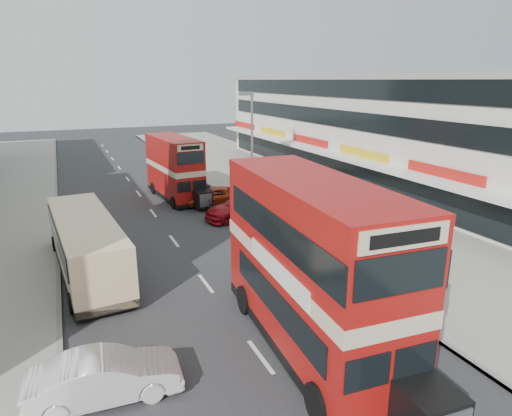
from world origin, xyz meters
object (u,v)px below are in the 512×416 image
bus_main (312,266)px  pedestrian_near (302,208)px  car_right_b (213,196)px  car_right_a (243,207)px  bus_second (175,168)px  car_left_front (105,377)px  cyclist (209,202)px  coach (86,243)px  street_lamp (251,142)px

bus_main → pedestrian_near: 14.10m
car_right_b → car_right_a: bearing=16.3°
bus_second → pedestrian_near: bus_second is taller
car_left_front → cyclist: cyclist is taller
bus_second → coach: size_ratio=0.85×
street_lamp → bus_main: (-4.70, -16.04, -1.79)m
coach → pedestrian_near: size_ratio=6.38×
car_right_a → car_right_b: 4.03m
street_lamp → car_left_front: street_lamp is taller
coach → car_left_front: 9.39m
bus_main → car_left_front: 7.07m
car_left_front → car_right_b: 20.69m
pedestrian_near → car_left_front: bearing=2.3°
bus_main → bus_second: 21.36m
street_lamp → bus_main: 16.81m
car_left_front → pedestrian_near: bearing=-43.9°
bus_main → pedestrian_near: bus_main is taller
bus_main → car_right_a: (3.46, 14.53, -2.23)m
bus_main → car_left_front: size_ratio=2.44×
coach → car_left_front: size_ratio=2.29×
coach → car_right_b: coach is taller
coach → car_right_a: size_ratio=1.88×
bus_second → car_right_b: bearing=120.6°
car_right_a → bus_second: bearing=-164.4°
coach → cyclist: bearing=37.4°
street_lamp → car_right_b: 5.21m
bus_second → car_left_front: size_ratio=1.95×
pedestrian_near → street_lamp: bearing=-102.8°
car_right_a → street_lamp: bearing=133.6°
bus_main → cyclist: bearing=-92.5°
car_right_a → car_right_b: bearing=-176.1°
street_lamp → coach: 13.47m
car_right_b → cyclist: (-0.81, -1.49, -0.01)m
street_lamp → pedestrian_near: (1.96, -3.79, -3.87)m
car_right_a → pedestrian_near: 3.94m
pedestrian_near → coach: bearing=-28.0°
pedestrian_near → bus_second: bearing=-96.6°
car_left_front → pedestrian_near: pedestrian_near is taller
coach → pedestrian_near: (13.21, 2.86, -0.59)m
bus_second → car_right_a: bearing=107.2°
car_left_front → car_right_a: 17.69m
street_lamp → cyclist: bearing=161.3°
car_right_b → cyclist: bearing=-23.2°
car_left_front → car_right_a: (10.15, 14.48, 0.05)m
bus_second → car_right_a: (2.83, -6.82, -1.65)m
bus_main → pedestrian_near: size_ratio=6.80×
car_left_front → car_right_b: size_ratio=0.93×
street_lamp → car_right_b: bearing=129.4°
car_right_a → pedestrian_near: pedestrian_near is taller
car_right_b → bus_main: bearing=-2.9°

